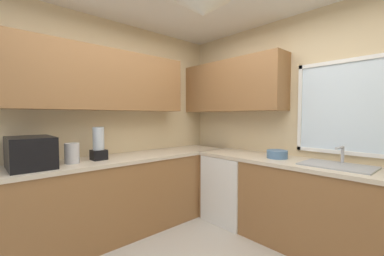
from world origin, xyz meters
TOP-DOWN VIEW (x-y plane):
  - room_shell at (-0.34, 0.43)m, footprint 3.57×3.42m
  - counter_run_left at (-1.41, 0.00)m, footprint 0.65×3.03m
  - counter_run_back at (0.21, 1.34)m, footprint 2.66×0.65m
  - dishwasher at (-0.75, 1.31)m, footprint 0.60×0.60m
  - microwave at (-1.41, -0.84)m, footprint 0.48×0.36m
  - kettle at (-1.39, -0.49)m, footprint 0.14×0.14m
  - sink_assembly at (0.47, 1.34)m, footprint 0.62×0.40m
  - bowl at (-0.14, 1.34)m, footprint 0.23×0.23m
  - blender_appliance at (-1.41, -0.21)m, footprint 0.15×0.15m

SIDE VIEW (x-z plane):
  - dishwasher at x=-0.75m, z-range 0.00..0.86m
  - counter_run_left at x=-1.41m, z-range 0.00..0.90m
  - counter_run_back at x=0.21m, z-range 0.00..0.90m
  - sink_assembly at x=0.47m, z-range 0.82..1.01m
  - bowl at x=-0.14m, z-range 0.90..0.99m
  - kettle at x=-1.39m, z-range 0.90..1.11m
  - microwave at x=-1.41m, z-range 0.90..1.19m
  - blender_appliance at x=-1.41m, z-range 0.88..1.24m
  - room_shell at x=-0.34m, z-range 0.41..3.05m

